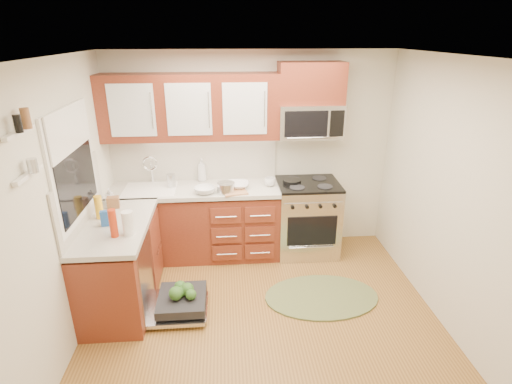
{
  "coord_description": "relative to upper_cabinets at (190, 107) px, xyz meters",
  "views": [
    {
      "loc": [
        -0.34,
        -3.11,
        2.68
      ],
      "look_at": [
        -0.02,
        0.85,
        1.08
      ],
      "focal_mm": 28.0,
      "sensor_mm": 36.0,
      "label": 1
    }
  ],
  "objects": [
    {
      "name": "window",
      "position": [
        -1.01,
        -1.07,
        -0.32
      ],
      "size": [
        0.03,
        1.05,
        1.05
      ],
      "primitive_type": null,
      "color": "white",
      "rests_on": "ground"
    },
    {
      "name": "backsplash_back",
      "position": [
        0.0,
        0.16,
        -0.67
      ],
      "size": [
        2.05,
        0.02,
        0.57
      ],
      "primitive_type": "cube",
      "color": "beige",
      "rests_on": "ground"
    },
    {
      "name": "shelf_upper",
      "position": [
        -0.99,
        -1.92,
        0.17
      ],
      "size": [
        0.04,
        0.4,
        0.03
      ],
      "primitive_type": "cube",
      "color": "white",
      "rests_on": "ground"
    },
    {
      "name": "cup",
      "position": [
        0.93,
        -0.15,
        -0.9
      ],
      "size": [
        0.16,
        0.16,
        0.1
      ],
      "primitive_type": "imported",
      "rotation": [
        0.0,
        0.0,
        0.21
      ],
      "color": "#999999",
      "rests_on": "countertop_back"
    },
    {
      "name": "bowl_b",
      "position": [
        0.14,
        -0.32,
        -0.91
      ],
      "size": [
        0.33,
        0.33,
        0.08
      ],
      "primitive_type": "imported",
      "rotation": [
        0.0,
        0.0,
        -0.41
      ],
      "color": "#999999",
      "rests_on": "countertop_back"
    },
    {
      "name": "sink",
      "position": [
        -0.52,
        -0.16,
        -1.07
      ],
      "size": [
        0.62,
        0.5,
        0.26
      ],
      "primitive_type": null,
      "color": "white",
      "rests_on": "ground"
    },
    {
      "name": "canister",
      "position": [
        -0.27,
        -0.09,
        -0.87
      ],
      "size": [
        0.12,
        0.12,
        0.17
      ],
      "primitive_type": "cylinder",
      "rotation": [
        0.0,
        0.0,
        -0.14
      ],
      "color": "silver",
      "rests_on": "countertop_back"
    },
    {
      "name": "cutting_board",
      "position": [
        0.49,
        -0.35,
        -0.94
      ],
      "size": [
        0.3,
        0.23,
        0.02
      ],
      "primitive_type": "cube",
      "rotation": [
        0.0,
        0.0,
        0.21
      ],
      "color": "#B27C51",
      "rests_on": "countertop_back"
    },
    {
      "name": "wall_right",
      "position": [
        2.48,
        -1.57,
        -0.62
      ],
      "size": [
        0.04,
        3.5,
        2.5
      ],
      "primitive_type": "cube",
      "color": "beige",
      "rests_on": "ground"
    },
    {
      "name": "cabinet_over_mw",
      "position": [
        1.41,
        0.0,
        0.26
      ],
      "size": [
        0.76,
        0.35,
        0.47
      ],
      "primitive_type": "cube",
      "color": "#5F2515",
      "rests_on": "ground"
    },
    {
      "name": "rug",
      "position": [
        1.39,
        -1.16,
        -1.86
      ],
      "size": [
        1.37,
        1.03,
        0.02
      ],
      "primitive_type": null,
      "rotation": [
        0.0,
        0.0,
        -0.2
      ],
      "color": "#5D663A",
      "rests_on": "ground"
    },
    {
      "name": "upper_cabinets",
      "position": [
        0.0,
        0.0,
        0.0
      ],
      "size": [
        2.05,
        0.35,
        0.75
      ],
      "primitive_type": null,
      "color": "#5F2515",
      "rests_on": "ground"
    },
    {
      "name": "red_bottle",
      "position": [
        -0.65,
        -1.33,
        -0.81
      ],
      "size": [
        0.07,
        0.07,
        0.27
      ],
      "primitive_type": "cylinder",
      "rotation": [
        0.0,
        0.0,
        -0.0
      ],
      "color": "#B62E0F",
      "rests_on": "countertop_left"
    },
    {
      "name": "mustard_bottle",
      "position": [
        -0.9,
        -0.91,
        -0.83
      ],
      "size": [
        0.1,
        0.1,
        0.24
      ],
      "primitive_type": "cylinder",
      "rotation": [
        0.0,
        0.0,
        -0.43
      ],
      "color": "yellow",
      "rests_on": "countertop_left"
    },
    {
      "name": "backsplash_left",
      "position": [
        -1.01,
        -1.05,
        -0.67
      ],
      "size": [
        0.02,
        1.25,
        0.57
      ],
      "primitive_type": "cube",
      "color": "beige",
      "rests_on": "ground"
    },
    {
      "name": "wooden_box",
      "position": [
        -0.82,
        -0.66,
        -0.89
      ],
      "size": [
        0.13,
        0.1,
        0.12
      ],
      "primitive_type": "cube",
      "rotation": [
        0.0,
        0.0,
        0.14
      ],
      "color": "brown",
      "rests_on": "countertop_left"
    },
    {
      "name": "wall_back",
      "position": [
        0.73,
        0.18,
        -0.62
      ],
      "size": [
        3.5,
        0.04,
        2.5
      ],
      "primitive_type": "cube",
      "color": "beige",
      "rests_on": "ground"
    },
    {
      "name": "stock_pot",
      "position": [
        0.39,
        -0.33,
        -0.89
      ],
      "size": [
        0.21,
        0.21,
        0.13
      ],
      "primitive_type": "cylinder",
      "rotation": [
        0.0,
        0.0,
        0.0
      ],
      "color": "silver",
      "rests_on": "countertop_back"
    },
    {
      "name": "soap_bottle_b",
      "position": [
        -0.9,
        -0.52,
        -0.87
      ],
      "size": [
        0.09,
        0.09,
        0.17
      ],
      "primitive_type": "imported",
      "rotation": [
        0.0,
        0.0,
        0.25
      ],
      "color": "#999999",
      "rests_on": "countertop_left"
    },
    {
      "name": "base_cabinet_back",
      "position": [
        0.0,
        -0.12,
        -1.45
      ],
      "size": [
        2.05,
        0.6,
        0.85
      ],
      "primitive_type": "cube",
      "color": "#5F2515",
      "rests_on": "ground"
    },
    {
      "name": "range",
      "position": [
        1.41,
        -0.15,
        -1.4
      ],
      "size": [
        0.76,
        0.64,
        0.95
      ],
      "primitive_type": null,
      "color": "silver",
      "rests_on": "ground"
    },
    {
      "name": "skillet",
      "position": [
        1.2,
        -0.13,
        -0.9
      ],
      "size": [
        0.23,
        0.23,
        0.04
      ],
      "primitive_type": "cylinder",
      "rotation": [
        0.0,
        0.0,
        0.03
      ],
      "color": "black",
      "rests_on": "range"
    },
    {
      "name": "base_cabinet_left",
      "position": [
        -0.72,
        -1.05,
        -1.45
      ],
      "size": [
        0.6,
        1.25,
        0.85
      ],
      "primitive_type": "cube",
      "color": "#5F2515",
      "rests_on": "ground"
    },
    {
      "name": "soap_bottle_a",
      "position": [
        0.09,
        0.1,
        -0.8
      ],
      "size": [
        0.14,
        0.14,
        0.29
      ],
      "primitive_type": "imported",
      "rotation": [
        0.0,
        0.0,
        0.28
      ],
      "color": "#999999",
      "rests_on": "countertop_back"
    },
    {
      "name": "floor",
      "position": [
        0.73,
        -1.57,
        -1.88
      ],
      "size": [
        3.5,
        3.5,
        0.0
      ],
      "primitive_type": "plane",
      "color": "brown",
      "rests_on": "ground"
    },
    {
      "name": "soap_bottle_c",
      "position": [
        -0.88,
        -0.55,
        -0.88
      ],
      "size": [
        0.15,
        0.15,
        0.15
      ],
      "primitive_type": "imported",
      "rotation": [
        0.0,
        0.0,
        0.33
      ],
      "color": "#999999",
      "rests_on": "countertop_left"
    },
    {
      "name": "countertop_left",
      "position": [
        -0.71,
        -1.05,
        -0.97
      ],
      "size": [
        0.64,
        1.27,
        0.05
      ],
      "primitive_type": "cube",
      "color": "beige",
      "rests_on": "base_cabinet_left"
    },
    {
      "name": "wall_front",
      "position": [
        0.73,
        -3.33,
        -0.62
      ],
      "size": [
        3.5,
        0.04,
        2.5
      ],
      "primitive_type": "cube",
      "color": "beige",
      "rests_on": "ground"
    },
    {
      "name": "window_blind",
      "position": [
        -0.98,
        -1.07,
        0.0
      ],
      "size": [
        0.02,
        0.96,
        0.4
      ],
      "primitive_type": "cube",
      "color": "white",
      "rests_on": "ground"
    },
    {
      "name": "countertop_back",
      "position": [
        0.0,
        -0.14,
        -0.97
      ],
      "size": [
        2.07,
        0.64,
        0.05
      ],
      "primitive_type": "cube",
      "color": "beige",
      "rests_on": "base_cabinet_back"
    },
    {
      "name": "microwave",
      "position": [
        1.41,
        -0.02,
        -0.18
      ],
      "size": [
        0.76,
        0.38,
        0.4
      ],
      "primitive_type": null,
      "color": "silver",
      "rests_on": "ground"
    },
    {
      "name": "blue_carton",
      "position": [
        -0.79,
        -1.09,
        -0.87
      ],
      "size": [
        0.1,
        0.07,
        0.15
      ],
      "primitive_type": "cube",
      "rotation": [
        0.0,
        0.0,
        0.17
      ],
      "color": "#2253A1",
      "rests_on": "countertop_left"
    },
    {
      "name": "paper_towel_roll",
      "position": [
        -0.52,
        -1.3,
        -0.83
      ],
      "size": [
        0.14,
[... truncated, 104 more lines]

